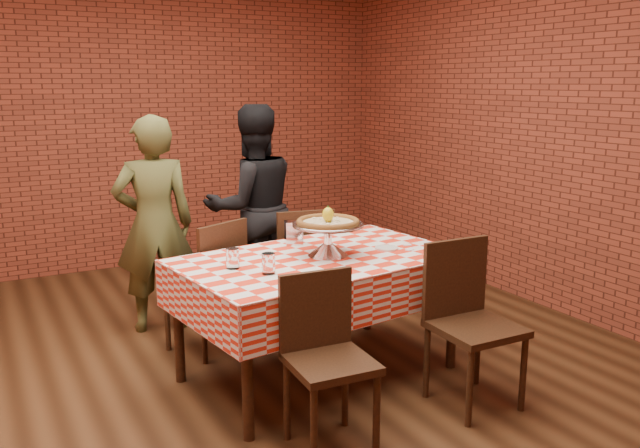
# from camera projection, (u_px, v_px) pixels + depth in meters

# --- Properties ---
(ground) EXTENTS (6.00, 6.00, 0.00)m
(ground) POSITION_uv_depth(u_px,v_px,m) (234.00, 388.00, 3.90)
(ground) COLOR black
(ground) RESTS_ON ground
(back_wall) EXTENTS (5.50, 0.00, 5.50)m
(back_wall) POSITION_uv_depth(u_px,v_px,m) (114.00, 118.00, 6.17)
(back_wall) COLOR maroon
(back_wall) RESTS_ON ground
(table) EXTENTS (1.76, 1.19, 0.75)m
(table) POSITION_uv_depth(u_px,v_px,m) (319.00, 317.00, 4.02)
(table) COLOR #3C2211
(table) RESTS_ON ground
(tablecloth) EXTENTS (1.80, 1.23, 0.28)m
(tablecloth) POSITION_uv_depth(u_px,v_px,m) (319.00, 279.00, 3.97)
(tablecloth) COLOR red
(tablecloth) RESTS_ON table
(pizza_stand) EXTENTS (0.51, 0.51, 0.19)m
(pizza_stand) POSITION_uv_depth(u_px,v_px,m) (328.00, 240.00, 3.94)
(pizza_stand) COLOR silver
(pizza_stand) RESTS_ON tablecloth
(pizza) EXTENTS (0.44, 0.44, 0.03)m
(pizza) POSITION_uv_depth(u_px,v_px,m) (328.00, 223.00, 3.92)
(pizza) COLOR #C8BA90
(pizza) RESTS_ON pizza_stand
(lemon) EXTENTS (0.08, 0.08, 0.09)m
(lemon) POSITION_uv_depth(u_px,v_px,m) (328.00, 215.00, 3.91)
(lemon) COLOR yellow
(lemon) RESTS_ON pizza
(water_glass_left) EXTENTS (0.08, 0.08, 0.12)m
(water_glass_left) POSITION_uv_depth(u_px,v_px,m) (269.00, 264.00, 3.57)
(water_glass_left) COLOR white
(water_glass_left) RESTS_ON tablecloth
(water_glass_right) EXTENTS (0.08, 0.08, 0.12)m
(water_glass_right) POSITION_uv_depth(u_px,v_px,m) (233.00, 258.00, 3.67)
(water_glass_right) COLOR white
(water_glass_right) RESTS_ON tablecloth
(side_plate) EXTENTS (0.16, 0.16, 0.01)m
(side_plate) POSITION_uv_depth(u_px,v_px,m) (386.00, 248.00, 4.11)
(side_plate) COLOR white
(side_plate) RESTS_ON tablecloth
(sweetener_packet_a) EXTENTS (0.06, 0.05, 0.00)m
(sweetener_packet_a) POSITION_uv_depth(u_px,v_px,m) (410.00, 250.00, 4.08)
(sweetener_packet_a) COLOR white
(sweetener_packet_a) RESTS_ON tablecloth
(sweetener_packet_b) EXTENTS (0.06, 0.05, 0.00)m
(sweetener_packet_b) POSITION_uv_depth(u_px,v_px,m) (407.00, 245.00, 4.21)
(sweetener_packet_b) COLOR white
(sweetener_packet_b) RESTS_ON tablecloth
(condiment_caddy) EXTENTS (0.13, 0.12, 0.15)m
(condiment_caddy) POSITION_uv_depth(u_px,v_px,m) (294.00, 233.00, 4.21)
(condiment_caddy) COLOR silver
(condiment_caddy) RESTS_ON tablecloth
(chair_near_left) EXTENTS (0.41, 0.41, 0.87)m
(chair_near_left) POSITION_uv_depth(u_px,v_px,m) (331.00, 366.00, 3.18)
(chair_near_left) COLOR #3C2211
(chair_near_left) RESTS_ON ground
(chair_near_right) EXTENTS (0.44, 0.44, 0.92)m
(chair_near_right) POSITION_uv_depth(u_px,v_px,m) (476.00, 327.00, 3.62)
(chair_near_right) COLOR #3C2211
(chair_near_right) RESTS_ON ground
(chair_far_left) EXTENTS (0.56, 0.56, 0.90)m
(chair_far_left) POSITION_uv_depth(u_px,v_px,m) (204.00, 285.00, 4.40)
(chair_far_left) COLOR #3C2211
(chair_far_left) RESTS_ON ground
(chair_far_right) EXTENTS (0.49, 0.49, 0.90)m
(chair_far_right) POSITION_uv_depth(u_px,v_px,m) (299.00, 266.00, 4.86)
(chair_far_right) COLOR #3C2211
(chair_far_right) RESTS_ON ground
(diner_olive) EXTENTS (0.62, 0.45, 1.57)m
(diner_olive) POSITION_uv_depth(u_px,v_px,m) (154.00, 225.00, 4.70)
(diner_olive) COLOR #505229
(diner_olive) RESTS_ON ground
(diner_black) EXTENTS (0.81, 0.65, 1.62)m
(diner_black) POSITION_uv_depth(u_px,v_px,m) (253.00, 207.00, 5.20)
(diner_black) COLOR black
(diner_black) RESTS_ON ground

